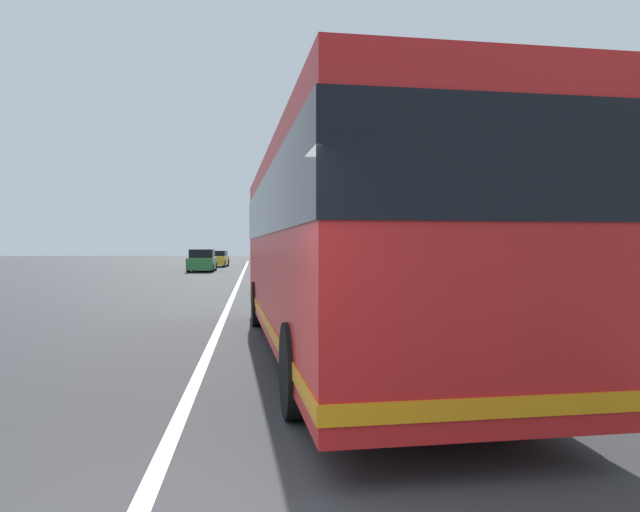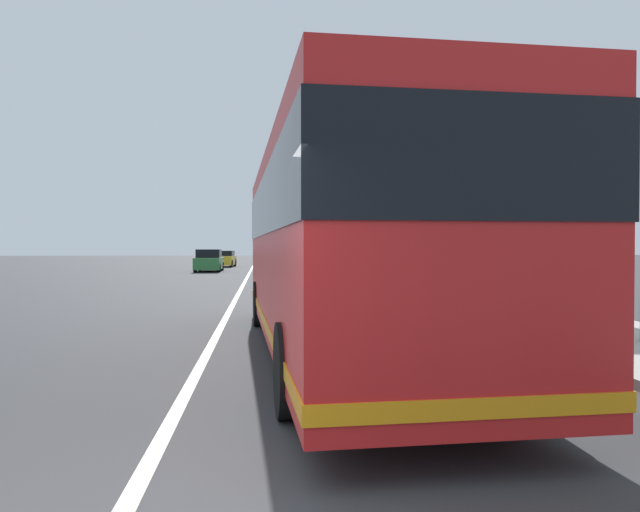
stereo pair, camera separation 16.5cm
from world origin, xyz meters
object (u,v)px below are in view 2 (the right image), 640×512
Objects in this scene: coach_bus at (340,240)px; car_oncoming at (209,261)px; car_behind_bus at (286,259)px; roadside_tree_far_block at (392,185)px; car_ahead_same_lane at (223,259)px; roadside_tree_mid_block at (451,147)px; car_far_distant at (279,257)px.

coach_bus reaches higher than car_oncoming.
car_behind_bus is (41.53, -0.70, -1.21)m from coach_bus.
car_ahead_same_lane is at bearing 25.40° from roadside_tree_far_block.
car_ahead_same_lane is (9.48, -0.36, -0.06)m from car_oncoming.
roadside_tree_far_block reaches higher than roadside_tree_mid_block.
coach_bus is 20.99m from roadside_tree_far_block.
roadside_tree_mid_block is at bearing -32.47° from coach_bus.
roadside_tree_mid_block is (-33.38, -3.92, 4.23)m from car_behind_bus.
coach_bus reaches higher than car_behind_bus.
roadside_tree_far_block reaches higher than car_ahead_same_lane.
car_ahead_same_lane is at bearing 178.01° from car_oncoming.
car_oncoming is 26.17m from roadside_tree_mid_block.
roadside_tree_mid_block is at bearing 19.54° from car_ahead_same_lane.
car_far_distant is at bearing 6.26° from roadside_tree_mid_block.
car_oncoming is 17.08m from car_far_distant.
car_far_distant is (6.75, 0.48, 0.07)m from car_behind_bus.
roadside_tree_mid_block reaches higher than car_oncoming.
car_behind_bus is 5.49m from car_ahead_same_lane.
roadside_tree_far_block is at bearing -169.75° from car_behind_bus.
coach_bus is 2.52× the size of car_behind_bus.
coach_bus reaches higher than car_far_distant.
car_oncoming reaches higher than car_behind_bus.
roadside_tree_mid_block is at bearing -175.45° from car_behind_bus.
roadside_tree_far_block reaches higher than car_behind_bus.
car_behind_bus is at bearing -176.93° from car_far_distant.
car_ahead_same_lane is 8.40m from car_far_distant.
coach_bus is 1.69× the size of roadside_tree_mid_block.
car_oncoming is 0.66× the size of roadside_tree_mid_block.
car_far_distant is at bearing 147.14° from car_ahead_same_lane.
coach_bus is 41.84m from car_ahead_same_lane.
car_behind_bus is 0.97× the size of car_far_distant.
car_oncoming is at bearing 41.32° from roadside_tree_far_block.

